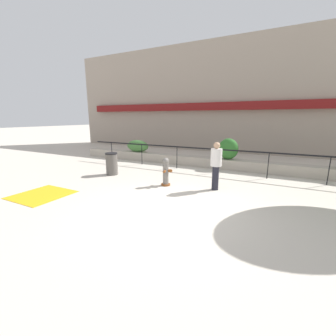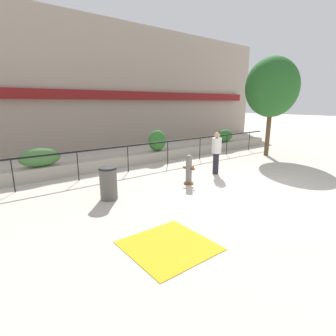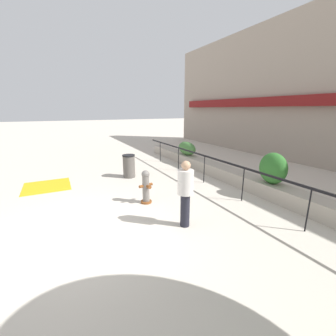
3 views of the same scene
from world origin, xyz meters
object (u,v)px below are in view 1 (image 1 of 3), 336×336
at_px(fire_hydrant, 166,171).
at_px(pedestrian, 216,163).
at_px(trash_bin, 112,164).
at_px(hedge_bush_0, 138,146).
at_px(hedge_bush_1, 228,149).

xyz_separation_m(fire_hydrant, pedestrian, (1.84, 0.35, 0.44)).
distance_m(pedestrian, trash_bin, 4.84).
xyz_separation_m(hedge_bush_0, hedge_bush_1, (5.51, 0.00, 0.17)).
height_order(hedge_bush_1, pedestrian, pedestrian).
xyz_separation_m(pedestrian, trash_bin, (-4.82, 0.00, -0.48)).
distance_m(hedge_bush_0, pedestrian, 6.91).
xyz_separation_m(hedge_bush_1, trash_bin, (-4.44, -3.62, -0.52)).
bearing_deg(hedge_bush_0, fire_hydrant, -44.43).
bearing_deg(hedge_bush_0, pedestrian, -31.56).
xyz_separation_m(hedge_bush_1, fire_hydrant, (-1.46, -3.97, -0.47)).
bearing_deg(pedestrian, hedge_bush_1, 95.88).
distance_m(hedge_bush_1, fire_hydrant, 4.26).
relative_size(fire_hydrant, pedestrian, 0.62).
xyz_separation_m(hedge_bush_0, fire_hydrant, (4.05, -3.97, -0.30)).
relative_size(hedge_bush_0, trash_bin, 1.50).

